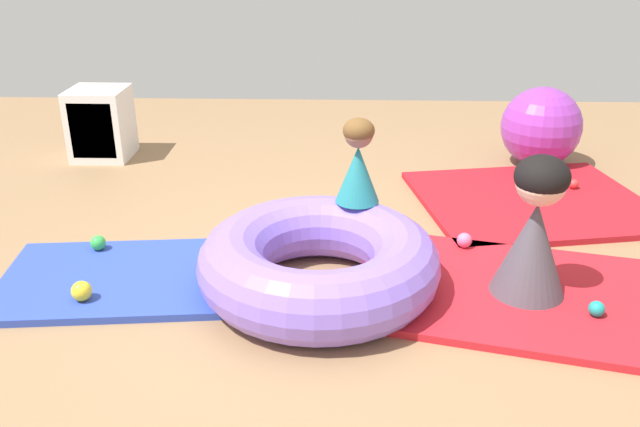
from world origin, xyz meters
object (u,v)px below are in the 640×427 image
Objects in this scene: inflatable_cushion at (319,262)px; play_ball_pink at (464,240)px; play_ball_red at (574,184)px; play_ball_teal at (597,309)px; exercise_ball_large at (541,127)px; child_in_teal at (358,162)px; play_ball_green at (98,243)px; adult_seated at (535,228)px; play_ball_blue at (235,263)px; storage_cube at (100,124)px; play_ball_yellow at (82,291)px.

play_ball_pink is (0.82, 0.47, -0.09)m from inflatable_cushion.
play_ball_red is 0.78× the size of play_ball_pink.
exercise_ball_large is (0.32, 2.30, 0.23)m from play_ball_teal.
play_ball_green is (-1.47, -0.04, -0.49)m from child_in_teal.
adult_seated is 2.16m from exercise_ball_large.
inflatable_cushion is 0.50m from play_ball_blue.
storage_cube reaches higher than play_ball_red.
adult_seated is 10.75× the size of play_ball_red.
adult_seated is (1.06, -0.02, 0.22)m from inflatable_cushion.
exercise_ball_large is (1.46, 1.64, -0.27)m from child_in_teal.
storage_cube reaches higher than play_ball_blue.
play_ball_pink is at bearing -133.96° from play_ball_red.
play_ball_blue is at bearing -13.42° from play_ball_green.
play_ball_yellow is (-1.37, -0.59, -0.49)m from child_in_teal.
exercise_ball_large reaches higher than play_ball_blue.
storage_cube is (-0.66, 2.28, 0.19)m from play_ball_yellow.
play_ball_green is 1.82m from storage_cube.
inflatable_cushion reaches higher than play_ball_yellow.
adult_seated is 1.30× the size of storage_cube.
play_ball_pink reaches higher than play_ball_red.
play_ball_teal is 1.17× the size of play_ball_blue.
play_ball_teal is (0.27, -0.22, -0.31)m from adult_seated.
inflatable_cushion is 1.08m from adult_seated.
child_in_teal is at bearing -174.11° from play_ball_pink.
storage_cube is at bearing 106.10° from play_ball_yellow.
exercise_ball_large is at bearing -0.72° from storage_cube.
play_ball_green reaches higher than play_ball_blue.
play_ball_green reaches higher than play_ball_teal.
play_ball_pink is 3.11m from storage_cube.
play_ball_teal is 1.13× the size of play_ball_red.
play_ball_teal is 1.72m from play_ball_red.
child_in_teal reaches higher than storage_cube.
play_ball_blue is at bearing -54.58° from storage_cube.
adult_seated reaches higher than play_ball_red.
inflatable_cushion is 2.01× the size of exercise_ball_large.
storage_cube is (-2.02, 1.69, -0.30)m from child_in_teal.
play_ball_green is 1.13× the size of play_ball_teal.
play_ball_green is 2.10m from play_ball_pink.
play_ball_blue is 1.32m from play_ball_pink.
play_ball_blue is at bearing -166.91° from play_ball_pink.
play_ball_green is at bearing 166.58° from play_ball_blue.
storage_cube is (-1.83, 2.09, 0.11)m from inflatable_cushion.
exercise_ball_large is at bearing -45.92° from child_in_teal.
adult_seated reaches higher than play_ball_pink.
exercise_ball_large is at bearing 41.61° from play_ball_blue.
inflatable_cushion reaches higher than play_ball_blue.
storage_cube reaches higher than play_ball_green.
storage_cube is at bearing 125.42° from play_ball_blue.
exercise_ball_large is (1.66, 2.05, 0.13)m from inflatable_cushion.
child_in_teal is 0.98m from adult_seated.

